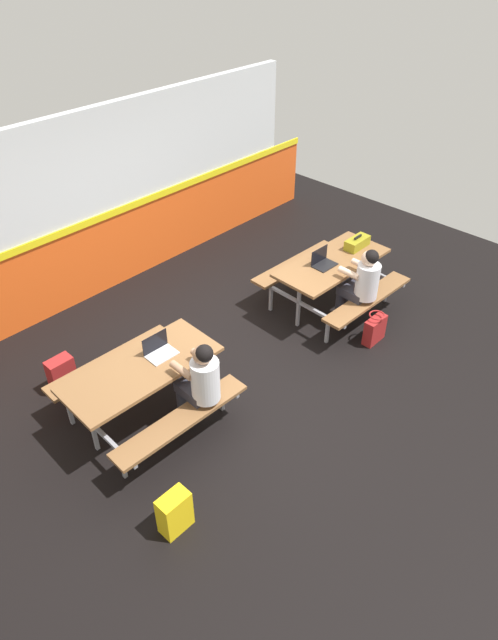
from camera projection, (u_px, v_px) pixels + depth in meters
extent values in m
cube|color=black|center=(257.00, 360.00, 7.11)|extent=(10.00, 10.00, 0.02)
cube|color=#E55119|center=(120.00, 247.00, 8.30)|extent=(8.00, 0.12, 1.10)
cube|color=yellow|center=(117.00, 211.00, 7.90)|extent=(8.00, 0.03, 0.10)
cube|color=silver|center=(106.00, 158.00, 7.49)|extent=(6.72, 0.12, 1.40)
cube|color=brown|center=(141.00, 369.00, 5.89)|extent=(1.72, 0.81, 0.04)
cube|color=brown|center=(181.00, 420.00, 5.70)|extent=(1.62, 0.33, 0.04)
cube|color=brown|center=(111.00, 361.00, 6.43)|extent=(1.62, 0.33, 0.04)
cube|color=gray|center=(92.00, 426.00, 5.74)|extent=(0.04, 0.04, 0.70)
cube|color=gray|center=(92.00, 423.00, 5.72)|extent=(0.09, 1.55, 0.04)
cube|color=gray|center=(123.00, 464.00, 5.54)|extent=(0.04, 0.04, 0.41)
cube|color=gray|center=(69.00, 410.00, 6.12)|extent=(0.04, 0.04, 0.41)
cube|color=gray|center=(192.00, 365.00, 6.49)|extent=(0.04, 0.04, 0.70)
cube|color=gray|center=(192.00, 363.00, 6.46)|extent=(0.09, 1.55, 0.04)
cube|color=gray|center=(222.00, 396.00, 6.29)|extent=(0.04, 0.04, 0.41)
cube|color=gray|center=(166.00, 355.00, 6.86)|extent=(0.04, 0.04, 0.41)
cube|color=brown|center=(332.00, 262.00, 7.61)|extent=(1.72, 0.81, 0.04)
cube|color=brown|center=(368.00, 299.00, 7.42)|extent=(1.62, 0.33, 0.04)
cube|color=brown|center=(296.00, 263.00, 8.15)|extent=(1.62, 0.33, 0.04)
cube|color=gray|center=(299.00, 304.00, 7.46)|extent=(0.04, 0.04, 0.70)
cube|color=gray|center=(299.00, 302.00, 7.44)|extent=(0.09, 1.55, 0.04)
cube|color=gray|center=(327.00, 330.00, 7.26)|extent=(0.04, 0.04, 0.41)
cube|color=gray|center=(271.00, 298.00, 7.84)|extent=(0.04, 0.04, 0.41)
cube|color=gray|center=(359.00, 268.00, 8.21)|extent=(0.04, 0.04, 0.70)
cube|color=gray|center=(359.00, 265.00, 8.18)|extent=(0.09, 1.55, 0.04)
cube|color=gray|center=(386.00, 289.00, 8.01)|extent=(0.04, 0.04, 0.41)
cube|color=gray|center=(331.00, 263.00, 8.58)|extent=(0.04, 0.04, 0.41)
cylinder|color=#2D2D38|center=(182.00, 405.00, 6.15)|extent=(0.11, 0.11, 0.45)
cylinder|color=#2D2D38|center=(195.00, 397.00, 6.25)|extent=(0.11, 0.11, 0.45)
cube|color=#2D2D38|center=(196.00, 389.00, 5.95)|extent=(0.31, 0.39, 0.12)
cylinder|color=silver|center=(205.00, 380.00, 5.70)|extent=(0.30, 0.30, 0.48)
cylinder|color=#A57A5B|center=(182.00, 370.00, 5.68)|extent=(0.09, 0.30, 0.08)
cylinder|color=#A57A5B|center=(202.00, 358.00, 5.84)|extent=(0.09, 0.30, 0.08)
sphere|color=#A57A5B|center=(202.00, 355.00, 5.52)|extent=(0.20, 0.20, 0.20)
sphere|color=black|center=(204.00, 354.00, 5.48)|extent=(0.18, 0.18, 0.18)
cylinder|color=#2D2D38|center=(339.00, 307.00, 7.63)|extent=(0.11, 0.11, 0.45)
cylinder|color=#2D2D38|center=(347.00, 301.00, 7.73)|extent=(0.11, 0.11, 0.45)
cube|color=#2D2D38|center=(354.00, 291.00, 7.43)|extent=(0.31, 0.39, 0.12)
cylinder|color=silver|center=(367.00, 281.00, 7.18)|extent=(0.30, 0.30, 0.48)
cylinder|color=beige|center=(349.00, 273.00, 7.16)|extent=(0.09, 0.30, 0.08)
cylinder|color=beige|center=(362.00, 265.00, 7.32)|extent=(0.09, 0.30, 0.08)
sphere|color=beige|center=(369.00, 258.00, 7.00)|extent=(0.20, 0.20, 0.20)
sphere|color=black|center=(372.00, 257.00, 6.96)|extent=(0.18, 0.18, 0.18)
cube|color=silver|center=(162.00, 355.00, 6.03)|extent=(0.33, 0.23, 0.01)
cube|color=black|center=(155.00, 342.00, 6.02)|extent=(0.32, 0.02, 0.21)
cube|color=black|center=(325.00, 265.00, 7.50)|extent=(0.33, 0.23, 0.01)
cube|color=black|center=(319.00, 255.00, 7.49)|extent=(0.32, 0.02, 0.21)
cube|color=olive|center=(357.00, 243.00, 7.86)|extent=(0.40, 0.18, 0.14)
cube|color=black|center=(358.00, 237.00, 7.80)|extent=(0.16, 0.02, 0.02)
cube|color=yellow|center=(175.00, 513.00, 5.08)|extent=(0.30, 0.18, 0.44)
cube|color=yellow|center=(167.00, 510.00, 5.18)|extent=(0.21, 0.04, 0.19)
cube|color=maroon|center=(375.00, 330.00, 7.30)|extent=(0.34, 0.14, 0.36)
torus|color=maroon|center=(377.00, 315.00, 7.15)|extent=(0.21, 0.21, 0.02)
cube|color=maroon|center=(62.00, 374.00, 6.56)|extent=(0.30, 0.18, 0.44)
cube|color=maroon|center=(58.00, 374.00, 6.66)|extent=(0.21, 0.04, 0.19)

